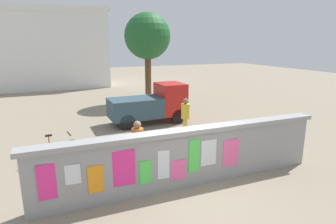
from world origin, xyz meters
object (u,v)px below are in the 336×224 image
person_bystander (185,114)px  person_walking (138,142)px  motorcycle (205,141)px  tree_roadside (148,37)px  auto_rickshaw_truck (151,104)px  bicycle_near (55,151)px

person_bystander → person_walking: bearing=-137.6°
person_walking → person_bystander: (2.71, 2.47, 0.00)m
motorcycle → tree_roadside: (0.94, 8.98, 3.63)m
auto_rickshaw_truck → person_bystander: 2.68m
bicycle_near → person_walking: (2.23, -1.83, 0.62)m
auto_rickshaw_truck → person_walking: bearing=-113.1°
motorcycle → person_walking: (-2.58, -0.63, 0.52)m
bicycle_near → tree_roadside: tree_roadside is taller
auto_rickshaw_truck → person_bystander: bearing=-78.5°
motorcycle → person_walking: 2.70m
auto_rickshaw_truck → bicycle_near: bearing=-143.4°
bicycle_near → person_walking: 2.95m
person_bystander → tree_roadside: bearing=83.5°
person_bystander → tree_roadside: tree_roadside is taller
motorcycle → bicycle_near: size_ratio=1.12×
bicycle_near → person_walking: bearing=-39.4°
auto_rickshaw_truck → motorcycle: 4.51m
person_walking → tree_roadside: size_ratio=0.29×
person_walking → tree_roadside: tree_roadside is taller
person_walking → tree_roadside: bearing=69.9°
motorcycle → tree_roadside: size_ratio=0.34×
person_walking → motorcycle: bearing=13.8°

